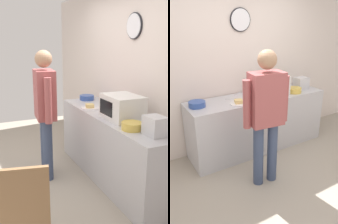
# 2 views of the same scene
# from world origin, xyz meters

# --- Properties ---
(ground_plane) EXTENTS (6.00, 6.00, 0.00)m
(ground_plane) POSITION_xyz_m (0.00, 0.00, 0.00)
(ground_plane) COLOR #9E9384
(back_wall) EXTENTS (5.40, 0.13, 2.60)m
(back_wall) POSITION_xyz_m (0.00, 1.60, 1.30)
(back_wall) COLOR silver
(back_wall) RESTS_ON ground_plane
(kitchen_counter) EXTENTS (2.26, 0.62, 0.90)m
(kitchen_counter) POSITION_xyz_m (0.27, 1.22, 0.45)
(kitchen_counter) COLOR #B7B7BC
(kitchen_counter) RESTS_ON ground_plane
(microwave) EXTENTS (0.50, 0.39, 0.30)m
(microwave) POSITION_xyz_m (0.48, 1.19, 1.05)
(microwave) COLOR silver
(microwave) RESTS_ON kitchen_counter
(sandwich_plate) EXTENTS (0.25, 0.25, 0.07)m
(sandwich_plate) POSITION_xyz_m (-0.16, 1.06, 0.92)
(sandwich_plate) COLOR white
(sandwich_plate) RESTS_ON kitchen_counter
(salad_bowl) EXTENTS (0.23, 0.23, 0.08)m
(salad_bowl) POSITION_xyz_m (0.88, 1.07, 0.94)
(salad_bowl) COLOR gold
(salad_bowl) RESTS_ON kitchen_counter
(cereal_bowl) EXTENTS (0.23, 0.23, 0.08)m
(cereal_bowl) POSITION_xyz_m (-0.71, 1.26, 0.94)
(cereal_bowl) COLOR #33519E
(cereal_bowl) RESTS_ON kitchen_counter
(toaster) EXTENTS (0.22, 0.18, 0.20)m
(toaster) POSITION_xyz_m (1.13, 1.19, 1.00)
(toaster) COLOR silver
(toaster) RESTS_ON kitchen_counter
(fork_utensil) EXTENTS (0.17, 0.06, 0.01)m
(fork_utensil) POSITION_xyz_m (-0.16, 1.31, 0.90)
(fork_utensil) COLOR silver
(fork_utensil) RESTS_ON kitchen_counter
(spoon_utensil) EXTENTS (0.16, 0.10, 0.01)m
(spoon_utensil) POSITION_xyz_m (0.04, 1.50, 0.90)
(spoon_utensil) COLOR silver
(spoon_utensil) RESTS_ON kitchen_counter
(person_standing) EXTENTS (0.59, 0.28, 1.72)m
(person_standing) POSITION_xyz_m (-0.14, 0.40, 1.01)
(person_standing) COLOR #374462
(person_standing) RESTS_ON ground_plane
(wooden_chair) EXTENTS (0.48, 0.48, 0.94)m
(wooden_chair) POSITION_xyz_m (1.32, -0.21, 0.52)
(wooden_chair) COLOR olive
(wooden_chair) RESTS_ON ground_plane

